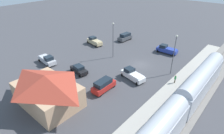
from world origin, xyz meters
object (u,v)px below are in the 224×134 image
sedan_black (79,69)px  suv_red (104,85)px  passenger_train (180,106)px  pickup_tan (94,41)px  light_pole_lot_center (113,37)px  pickup_silver (47,60)px  suv_charcoal (125,37)px  pickup_white (132,75)px  light_pole_near_platform (174,51)px  pedestrian_on_platform (175,78)px  pickup_blue (167,49)px  station_building (47,90)px

sedan_black → suv_red: bearing=171.3°
passenger_train → pickup_tan: 34.39m
light_pole_lot_center → pickup_silver: bearing=53.3°
suv_charcoal → pickup_white: bearing=130.7°
pickup_white → light_pole_near_platform: bearing=-126.1°
passenger_train → pickup_white: (11.90, -5.37, -1.83)m
pickup_tan → pickup_silver: bearing=90.8°
pedestrian_on_platform → pickup_white: size_ratio=0.30×
pickup_blue → suv_red: suv_red is taller
passenger_train → pedestrian_on_platform: bearing=-64.1°
sedan_black → pickup_tan: pickup_tan is taller
pickup_blue → light_pole_lot_center: light_pole_lot_center is taller
pickup_white → light_pole_lot_center: 11.99m
pickup_silver → sedan_black: bearing=-167.7°
pickup_silver → pickup_tan: size_ratio=0.98×
pickup_white → pickup_silver: bearing=21.0°
pedestrian_on_platform → pickup_blue: 15.03m
pickup_silver → light_pole_near_platform: 28.66m
station_building → pickup_tan: bearing=-60.7°
pedestrian_on_platform → pickup_tan: pickup_tan is taller
pickup_tan → light_pole_lot_center: bearing=162.5°
pickup_white → suv_charcoal: (14.75, -17.13, 0.12)m
passenger_train → station_building: size_ratio=3.16×
passenger_train → station_building: 20.63m
station_building → light_pole_lot_center: light_pole_lot_center is taller
station_building → pedestrian_on_platform: size_ratio=6.65×
sedan_black → pickup_blue: bearing=-113.7°
pickup_tan → suv_charcoal: bearing=-118.9°
light_pole_near_platform → light_pole_lot_center: bearing=6.1°
pedestrian_on_platform → pickup_blue: (8.00, -12.72, -0.25)m
suv_charcoal → light_pole_near_platform: 22.70m
station_building → light_pole_lot_center: bearing=-80.1°
sedan_black → suv_red: suv_red is taller
pickup_tan → suv_red: suv_red is taller
pickup_white → sedan_black: size_ratio=1.20×
passenger_train → light_pole_near_platform: bearing=-61.2°
suv_charcoal → pickup_tan: size_ratio=0.88×
station_building → pickup_blue: (-5.51, -32.04, -1.86)m
passenger_train → pickup_blue: 25.32m
station_building → sedan_black: size_ratio=2.40×
pickup_tan → pickup_blue: bearing=-156.9°
light_pole_lot_center → pedestrian_on_platform: bearing=174.9°
light_pole_near_platform → sedan_black: bearing=39.0°
sedan_black → light_pole_near_platform: (-15.34, -12.42, 4.55)m
pickup_blue → pickup_white: bearing=92.0°
pickup_tan → sedan_black: bearing=123.7°
station_building → light_pole_near_platform: size_ratio=1.29×
suv_charcoal → light_pole_near_platform: size_ratio=0.57×
pickup_silver → pickup_white: bearing=-159.0°
light_pole_near_platform → pickup_tan: bearing=-3.5°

